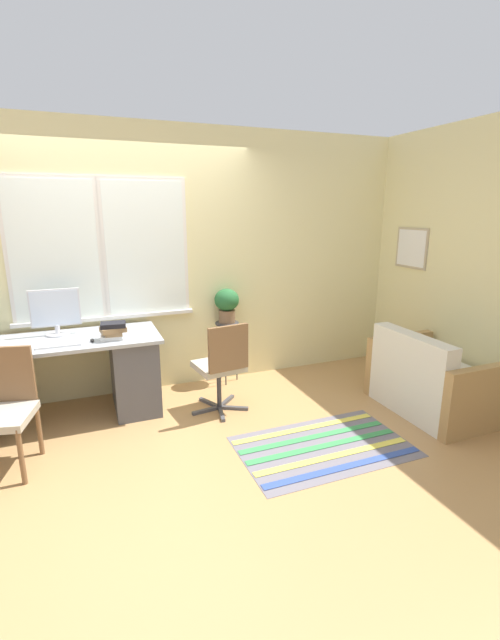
% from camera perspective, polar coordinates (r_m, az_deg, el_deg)
% --- Properties ---
extents(ground_plane, '(14.00, 14.00, 0.00)m').
position_cam_1_polar(ground_plane, '(4.11, -13.06, -13.09)').
color(ground_plane, tan).
extents(wall_back_with_window, '(9.00, 0.12, 2.70)m').
position_cam_1_polar(wall_back_with_window, '(4.48, -15.83, 7.27)').
color(wall_back_with_window, beige).
rests_on(wall_back_with_window, ground_plane).
extents(wall_right_with_picture, '(0.08, 9.00, 2.70)m').
position_cam_1_polar(wall_right_with_picture, '(5.08, 22.64, 7.46)').
color(wall_right_with_picture, beige).
rests_on(wall_right_with_picture, ground_plane).
extents(desk, '(1.86, 0.73, 0.76)m').
position_cam_1_polar(desk, '(4.26, -24.53, -7.10)').
color(desk, '#9EA3A8').
rests_on(desk, ground_plane).
extents(monitor, '(0.43, 0.21, 0.43)m').
position_cam_1_polar(monitor, '(4.27, -24.50, 0.96)').
color(monitor, silver).
rests_on(monitor, desk).
extents(keyboard, '(0.36, 0.12, 0.02)m').
position_cam_1_polar(keyboard, '(3.96, -24.17, -3.07)').
color(keyboard, silver).
rests_on(keyboard, desk).
extents(mouse, '(0.03, 0.06, 0.03)m').
position_cam_1_polar(mouse, '(3.97, -20.31, -2.55)').
color(mouse, black).
rests_on(mouse, desk).
extents(book_stack, '(0.23, 0.18, 0.15)m').
position_cam_1_polar(book_stack, '(3.97, -17.82, -1.33)').
color(book_stack, white).
rests_on(book_stack, desk).
extents(desk_chair_wooden, '(0.53, 0.53, 0.89)m').
position_cam_1_polar(desk_chair_wooden, '(3.67, -30.24, -10.02)').
color(desk_chair_wooden, brown).
rests_on(desk_chair_wooden, ground_plane).
extents(office_chair_swivel, '(0.54, 0.54, 0.89)m').
position_cam_1_polar(office_chair_swivel, '(4.01, -3.79, -6.03)').
color(office_chair_swivel, '#47474C').
rests_on(office_chair_swivel, ground_plane).
extents(couch_loveseat, '(0.78, 1.11, 0.79)m').
position_cam_1_polar(couch_loveseat, '(4.46, 23.02, -7.76)').
color(couch_loveseat, silver).
rests_on(couch_loveseat, ground_plane).
extents(plant_stand, '(0.26, 0.26, 0.68)m').
position_cam_1_polar(plant_stand, '(4.69, -3.06, -1.36)').
color(plant_stand, '#333338').
rests_on(plant_stand, ground_plane).
extents(potted_plant, '(0.27, 0.27, 0.37)m').
position_cam_1_polar(potted_plant, '(4.61, -3.11, 2.25)').
color(potted_plant, brown).
rests_on(potted_plant, plant_stand).
extents(floor_rug_striped, '(1.39, 0.86, 0.01)m').
position_cam_1_polar(floor_rug_striped, '(3.69, 9.79, -16.26)').
color(floor_rug_striped, slate).
rests_on(floor_rug_striped, ground_plane).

